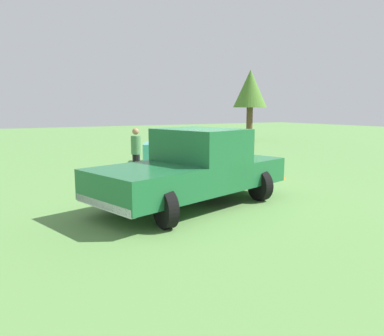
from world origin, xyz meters
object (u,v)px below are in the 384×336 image
sedan_near (195,147)px  tree_side (250,90)px  person_bystander (136,150)px  traffic_cone (280,171)px  pickup_truck (196,166)px

sedan_near → tree_side: size_ratio=0.93×
sedan_near → person_bystander: (2.10, -3.48, 0.27)m
tree_side → traffic_cone: (12.55, -8.68, -3.33)m
sedan_near → traffic_cone: (4.63, 0.50, -0.38)m
person_bystander → tree_side: tree_side is taller
sedan_near → traffic_cone: size_ratio=8.47×
sedan_near → traffic_cone: 4.67m
tree_side → traffic_cone: bearing=-34.7°
tree_side → traffic_cone: 15.62m
pickup_truck → person_bystander: bearing=-106.4°
person_bystander → tree_side: bearing=27.0°
pickup_truck → person_bystander: (-3.97, 0.06, -0.01)m
tree_side → person_bystander: bearing=-51.6°
person_bystander → traffic_cone: (2.52, 3.98, -0.65)m
sedan_near → traffic_cone: sedan_near is taller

